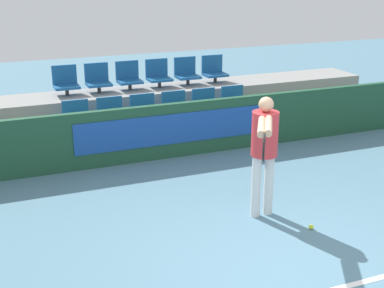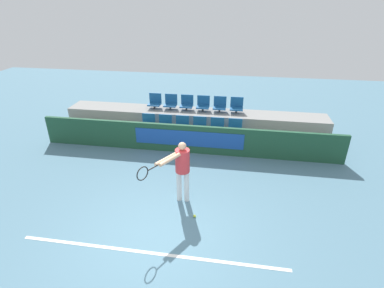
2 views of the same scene
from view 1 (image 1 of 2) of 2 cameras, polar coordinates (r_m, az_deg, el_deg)
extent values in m
plane|color=slate|center=(6.38, 10.43, -12.81)|extent=(30.00, 30.00, 0.00)
cube|color=#1E4C33|center=(9.44, -2.07, 1.45)|extent=(10.07, 0.12, 0.98)
cube|color=#19479E|center=(9.38, -1.61, 1.66)|extent=(3.62, 0.02, 0.54)
cube|color=gray|center=(10.04, -3.18, 0.92)|extent=(9.67, 1.00, 0.45)
cube|color=gray|center=(10.89, -4.89, 3.55)|extent=(9.67, 1.00, 0.90)
cylinder|color=#333333|center=(9.65, -12.03, 1.60)|extent=(0.07, 0.07, 0.14)
cube|color=#195693|center=(9.62, -12.07, 2.14)|extent=(0.47, 0.39, 0.05)
cube|color=#195693|center=(9.73, -12.34, 3.58)|extent=(0.47, 0.04, 0.36)
cylinder|color=#333333|center=(9.76, -8.47, 2.02)|extent=(0.07, 0.07, 0.14)
cube|color=#195693|center=(9.73, -8.49, 2.55)|extent=(0.47, 0.39, 0.05)
cube|color=#195693|center=(9.85, -8.80, 3.97)|extent=(0.47, 0.04, 0.36)
cylinder|color=#333333|center=(9.91, -4.99, 2.42)|extent=(0.07, 0.07, 0.14)
cube|color=#195693|center=(9.89, -5.01, 2.95)|extent=(0.47, 0.39, 0.05)
cube|color=#195693|center=(10.00, -5.34, 4.34)|extent=(0.47, 0.04, 0.36)
cylinder|color=#333333|center=(10.10, -1.64, 2.80)|extent=(0.07, 0.07, 0.14)
cube|color=#195693|center=(10.07, -1.64, 3.32)|extent=(0.47, 0.39, 0.05)
cube|color=#195693|center=(10.18, -2.00, 4.68)|extent=(0.47, 0.04, 0.36)
cylinder|color=#333333|center=(10.32, 1.59, 3.15)|extent=(0.07, 0.07, 0.14)
cube|color=#195693|center=(10.29, 1.59, 3.66)|extent=(0.47, 0.39, 0.05)
cube|color=#195693|center=(10.40, 1.22, 4.99)|extent=(0.47, 0.04, 0.36)
cylinder|color=#333333|center=(10.57, 4.67, 3.48)|extent=(0.07, 0.07, 0.14)
cube|color=#195693|center=(10.55, 4.69, 3.98)|extent=(0.47, 0.39, 0.05)
cube|color=#195693|center=(10.65, 4.29, 5.28)|extent=(0.47, 0.04, 0.36)
cylinder|color=#333333|center=(10.48, -13.19, 5.45)|extent=(0.07, 0.07, 0.14)
cube|color=#195693|center=(10.46, -13.22, 5.96)|extent=(0.47, 0.39, 0.05)
cube|color=#195693|center=(10.59, -13.46, 7.23)|extent=(0.47, 0.04, 0.36)
cylinder|color=#333333|center=(10.59, -9.87, 5.80)|extent=(0.07, 0.07, 0.14)
cube|color=#195693|center=(10.57, -9.90, 6.30)|extent=(0.47, 0.39, 0.05)
cube|color=#195693|center=(10.70, -10.17, 7.57)|extent=(0.47, 0.04, 0.36)
cylinder|color=#333333|center=(10.73, -6.64, 6.13)|extent=(0.07, 0.07, 0.14)
cube|color=#195693|center=(10.71, -6.65, 6.62)|extent=(0.47, 0.39, 0.05)
cube|color=#195693|center=(10.83, -6.95, 7.87)|extent=(0.47, 0.04, 0.36)
cylinder|color=#333333|center=(10.90, -3.49, 6.42)|extent=(0.07, 0.07, 0.14)
cube|color=#195693|center=(10.88, -3.50, 6.91)|extent=(0.47, 0.39, 0.05)
cube|color=#195693|center=(11.01, -3.81, 8.13)|extent=(0.47, 0.04, 0.36)
cylinder|color=#333333|center=(11.11, -0.44, 6.69)|extent=(0.07, 0.07, 0.14)
cube|color=#195693|center=(11.09, -0.44, 7.17)|extent=(0.47, 0.39, 0.05)
cube|color=#195693|center=(11.21, -0.78, 8.37)|extent=(0.47, 0.04, 0.36)
cylinder|color=#333333|center=(11.34, 2.49, 6.93)|extent=(0.07, 0.07, 0.14)
cube|color=#195693|center=(11.32, 2.50, 7.40)|extent=(0.47, 0.39, 0.05)
cube|color=#195693|center=(11.44, 2.15, 8.58)|extent=(0.47, 0.04, 0.36)
cylinder|color=silver|center=(7.30, 6.85, -4.52)|extent=(0.13, 0.13, 0.88)
cylinder|color=silver|center=(7.39, 8.18, -4.28)|extent=(0.13, 0.13, 0.88)
cylinder|color=red|center=(7.08, 7.77, 1.08)|extent=(0.35, 0.35, 0.60)
sphere|color=tan|center=(6.97, 7.92, 4.20)|extent=(0.20, 0.20, 0.20)
cylinder|color=tan|center=(6.50, 7.42, 1.87)|extent=(0.41, 0.61, 0.09)
cylinder|color=tan|center=(6.55, 8.17, 1.96)|extent=(0.41, 0.61, 0.09)
cylinder|color=black|center=(6.07, 7.72, 0.61)|extent=(0.17, 0.27, 0.03)
torus|color=black|center=(5.79, 7.67, -0.31)|extent=(0.18, 0.29, 0.32)
sphere|color=#CCDB33|center=(7.23, 12.59, -8.63)|extent=(0.07, 0.07, 0.07)
camera|label=2|loc=(4.84, 79.53, 22.35)|focal=28.00mm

